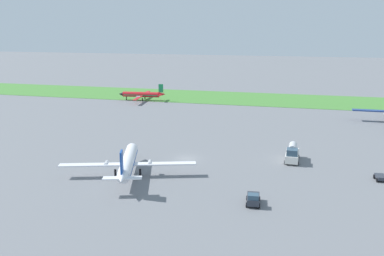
{
  "coord_description": "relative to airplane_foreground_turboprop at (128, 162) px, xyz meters",
  "views": [
    {
      "loc": [
        19.48,
        -73.97,
        25.29
      ],
      "look_at": [
        -2.11,
        12.89,
        3.0
      ],
      "focal_mm": 38.09,
      "sensor_mm": 36.0,
      "label": 1
    }
  ],
  "objects": [
    {
      "name": "pushback_tug_by_runway",
      "position": [
        22.27,
        -6.47,
        -1.67
      ],
      "size": [
        2.31,
        3.74,
        1.95
      ],
      "rotation": [
        0.0,
        0.0,
        4.79
      ],
      "color": "#2D333D",
      "rests_on": "ground_plane"
    },
    {
      "name": "airplane_taxiing_turboprop",
      "position": [
        -24.42,
        71.22,
        -0.42
      ],
      "size": [
        16.97,
        19.78,
        5.93
      ],
      "rotation": [
        0.0,
        0.0,
        3.24
      ],
      "color": "red",
      "rests_on": "ground_plane"
    },
    {
      "name": "airplane_foreground_turboprop",
      "position": [
        0.0,
        0.0,
        0.0
      ],
      "size": [
        22.98,
        19.85,
        7.07
      ],
      "rotation": [
        0.0,
        0.0,
        1.86
      ],
      "color": "white",
      "rests_on": "ground_plane"
    },
    {
      "name": "grass_taxiway_strip",
      "position": [
        7.41,
        84.0,
        -2.55
      ],
      "size": [
        360.0,
        28.0,
        0.08
      ],
      "primitive_type": "cube",
      "color": "#478438",
      "rests_on": "ground_plane"
    },
    {
      "name": "baggage_cart_midfield",
      "position": [
        42.26,
        8.4,
        -2.02
      ],
      "size": [
        1.98,
        2.55,
        0.9
      ],
      "rotation": [
        0.0,
        0.0,
        1.67
      ],
      "color": "#2D333D",
      "rests_on": "ground_plane"
    },
    {
      "name": "fuel_truck_near_gate",
      "position": [
        27.6,
        15.33,
        -1.0
      ],
      "size": [
        2.82,
        6.57,
        3.29
      ],
      "rotation": [
        0.0,
        0.0,
        4.68
      ],
      "color": "white",
      "rests_on": "ground_plane"
    },
    {
      "name": "ground_plane",
      "position": [
        7.41,
        11.83,
        -2.59
      ],
      "size": [
        600.0,
        600.0,
        0.0
      ],
      "primitive_type": "plane",
      "color": "slate"
    }
  ]
}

